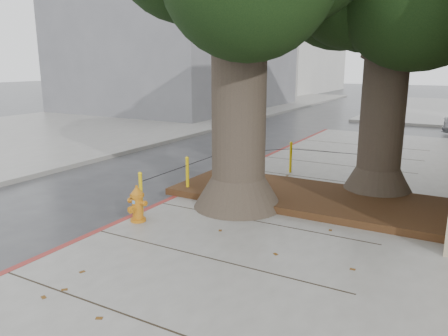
{
  "coord_description": "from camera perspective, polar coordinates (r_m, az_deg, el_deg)",
  "views": [
    {
      "loc": [
        4.11,
        -5.82,
        3.36
      ],
      "look_at": [
        -0.48,
        2.36,
        1.1
      ],
      "focal_mm": 35.0,
      "sensor_mm": 36.0,
      "label": 1
    }
  ],
  "objects": [
    {
      "name": "car_dark",
      "position": [
        27.93,
        2.71,
        7.73
      ],
      "size": [
        1.52,
        3.72,
        1.08
      ],
      "primitive_type": "imported",
      "rotation": [
        0.0,
        0.0,
        -0.0
      ],
      "color": "black",
      "rests_on": "ground"
    },
    {
      "name": "building_far_grey",
      "position": [
        33.85,
        -5.43,
        17.95
      ],
      "size": [
        12.0,
        16.0,
        12.0
      ],
      "primitive_type": "cube",
      "color": "slate",
      "rests_on": "ground"
    },
    {
      "name": "curb_red",
      "position": [
        10.83,
        -6.67,
        -4.21
      ],
      "size": [
        0.14,
        26.0,
        0.16
      ],
      "primitive_type": "cube",
      "color": "maroon",
      "rests_on": "ground"
    },
    {
      "name": "planter_bed",
      "position": [
        10.7,
        10.57,
        -3.7
      ],
      "size": [
        6.4,
        2.6,
        0.16
      ],
      "primitive_type": "cube",
      "color": "black",
      "rests_on": "sidewalk_main"
    },
    {
      "name": "bollard_ring",
      "position": [
        11.66,
        3.2,
        0.15
      ],
      "size": [
        3.79,
        5.39,
        0.95
      ],
      "color": "#DDB80C",
      "rests_on": "sidewalk_main"
    },
    {
      "name": "sidewalk_opposite",
      "position": [
        24.27,
        -19.45,
        4.99
      ],
      "size": [
        14.0,
        60.0,
        0.15
      ],
      "primitive_type": "cube",
      "color": "slate",
      "rests_on": "ground"
    },
    {
      "name": "fire_hydrant",
      "position": [
        9.22,
        -11.26,
        -4.62
      ],
      "size": [
        0.4,
        0.36,
        0.77
      ],
      "rotation": [
        0.0,
        0.0,
        -0.04
      ],
      "color": "orange",
      "rests_on": "sidewalk_main"
    },
    {
      "name": "building_far_white",
      "position": [
        55.18,
        7.06,
        17.74
      ],
      "size": [
        12.0,
        18.0,
        15.0
      ],
      "primitive_type": "cube",
      "color": "silver",
      "rests_on": "ground"
    },
    {
      "name": "ground",
      "position": [
        7.88,
        -5.46,
        -11.78
      ],
      "size": [
        140.0,
        140.0,
        0.0
      ],
      "primitive_type": "plane",
      "color": "#28282B",
      "rests_on": "ground"
    }
  ]
}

